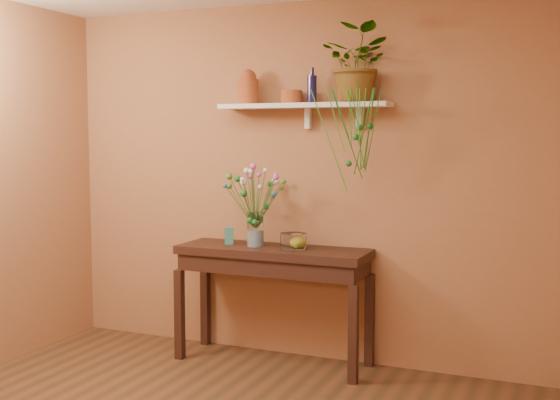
% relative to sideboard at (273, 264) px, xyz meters
% --- Properties ---
extents(room, '(4.04, 4.04, 2.70)m').
position_rel_sideboard_xyz_m(room, '(0.14, -1.75, 0.60)').
color(room, brown).
rests_on(room, ground).
extents(sideboard, '(1.44, 0.46, 0.87)m').
position_rel_sideboard_xyz_m(sideboard, '(0.00, 0.00, 0.00)').
color(sideboard, '#321B14').
rests_on(sideboard, ground).
extents(wall_shelf, '(1.30, 0.24, 0.19)m').
position_rel_sideboard_xyz_m(wall_shelf, '(0.20, 0.13, 1.17)').
color(wall_shelf, white).
rests_on(wall_shelf, room).
extents(terracotta_jug, '(0.20, 0.20, 0.26)m').
position_rel_sideboard_xyz_m(terracotta_jug, '(-0.25, 0.11, 1.32)').
color(terracotta_jug, '#B75926').
rests_on(terracotta_jug, wall_shelf).
extents(terracotta_pot, '(0.18, 0.18, 0.10)m').
position_rel_sideboard_xyz_m(terracotta_pot, '(0.09, 0.14, 1.24)').
color(terracotta_pot, '#B75926').
rests_on(terracotta_pot, wall_shelf).
extents(blue_bottle, '(0.08, 0.08, 0.26)m').
position_rel_sideboard_xyz_m(blue_bottle, '(0.25, 0.14, 1.30)').
color(blue_bottle, '#17123D').
rests_on(blue_bottle, wall_shelf).
extents(spider_plant, '(0.54, 0.49, 0.53)m').
position_rel_sideboard_xyz_m(spider_plant, '(0.62, 0.10, 1.46)').
color(spider_plant, '#1E6620').
rests_on(spider_plant, wall_shelf).
extents(plant_fronds, '(0.51, 0.28, 0.72)m').
position_rel_sideboard_xyz_m(plant_fronds, '(0.65, -0.05, 0.97)').
color(plant_fronds, '#1E6620').
rests_on(plant_fronds, wall_shelf).
extents(glass_vase, '(0.12, 0.12, 0.26)m').
position_rel_sideboard_xyz_m(glass_vase, '(-0.14, -0.01, 0.24)').
color(glass_vase, white).
rests_on(glass_vase, sideboard).
extents(bouquet, '(0.48, 0.44, 0.49)m').
position_rel_sideboard_xyz_m(bouquet, '(-0.14, -0.02, 0.56)').
color(bouquet, '#386B28').
rests_on(bouquet, glass_vase).
extents(glass_bowl, '(0.19, 0.19, 0.12)m').
position_rel_sideboard_xyz_m(glass_bowl, '(0.17, -0.01, 0.18)').
color(glass_bowl, white).
rests_on(glass_bowl, sideboard).
extents(lemon, '(0.09, 0.09, 0.09)m').
position_rel_sideboard_xyz_m(lemon, '(0.19, 0.01, 0.18)').
color(lemon, yellow).
rests_on(lemon, glass_bowl).
extents(carton, '(0.08, 0.07, 0.13)m').
position_rel_sideboard_xyz_m(carton, '(-0.37, 0.01, 0.19)').
color(carton, '#255D7C').
rests_on(carton, sideboard).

